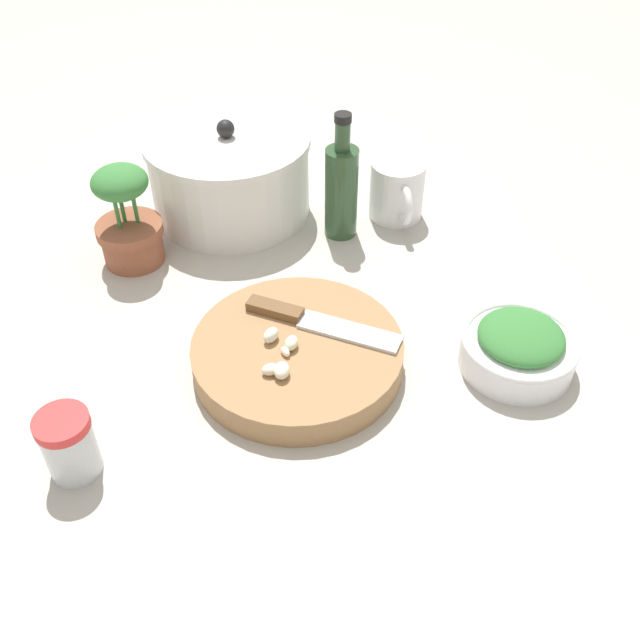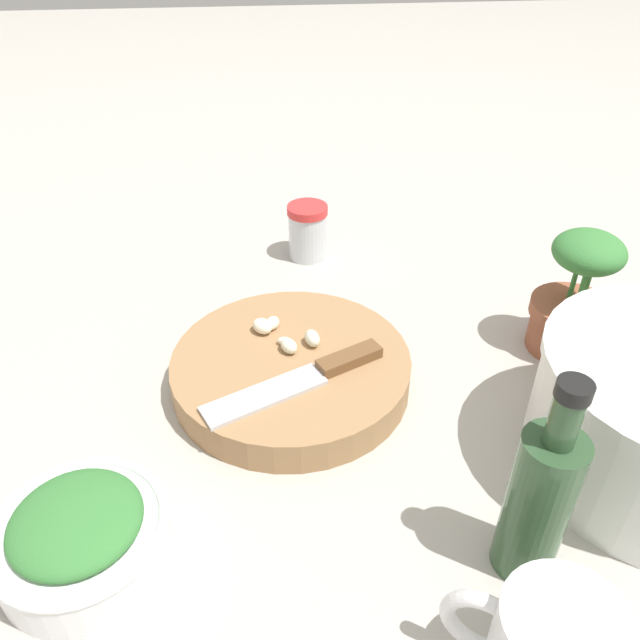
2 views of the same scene
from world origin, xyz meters
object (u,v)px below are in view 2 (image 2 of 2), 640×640
(cutting_board, at_px, (291,370))
(potted_herb, at_px, (575,302))
(garlic_cloves, at_px, (283,334))
(herb_bowl, at_px, (81,535))
(chef_knife, at_px, (307,377))
(oil_bottle, at_px, (539,500))
(spice_jar, at_px, (308,231))

(cutting_board, bearing_deg, potted_herb, 95.27)
(garlic_cloves, xyz_separation_m, herb_bowl, (0.24, -0.18, -0.02))
(chef_knife, xyz_separation_m, oil_bottle, (0.21, 0.16, 0.04))
(herb_bowl, xyz_separation_m, oil_bottle, (0.04, 0.37, 0.05))
(cutting_board, height_order, garlic_cloves, garlic_cloves)
(herb_bowl, distance_m, oil_bottle, 0.37)
(garlic_cloves, bearing_deg, chef_knife, 16.07)
(oil_bottle, relative_size, potted_herb, 1.29)
(oil_bottle, distance_m, potted_herb, 0.32)
(herb_bowl, xyz_separation_m, spice_jar, (-0.49, 0.24, 0.01))
(chef_knife, relative_size, oil_bottle, 0.99)
(cutting_board, relative_size, herb_bowl, 1.82)
(cutting_board, relative_size, spice_jar, 3.23)
(cutting_board, distance_m, herb_bowl, 0.28)
(chef_knife, distance_m, spice_jar, 0.33)
(chef_knife, relative_size, potted_herb, 1.28)
(herb_bowl, relative_size, potted_herb, 0.94)
(oil_bottle, bearing_deg, herb_bowl, -96.70)
(spice_jar, distance_m, potted_herb, 0.39)
(oil_bottle, bearing_deg, chef_knife, -141.97)
(cutting_board, height_order, spice_jar, spice_jar)
(chef_knife, bearing_deg, spice_jar, -30.51)
(cutting_board, height_order, potted_herb, potted_herb)
(spice_jar, height_order, potted_herb, potted_herb)
(cutting_board, distance_m, chef_knife, 0.05)
(cutting_board, xyz_separation_m, garlic_cloves, (-0.03, -0.01, 0.03))
(potted_herb, bearing_deg, chef_knife, -77.60)
(cutting_board, distance_m, oil_bottle, 0.31)
(chef_knife, xyz_separation_m, garlic_cloves, (-0.07, -0.02, 0.00))
(spice_jar, bearing_deg, herb_bowl, -25.51)
(garlic_cloves, distance_m, herb_bowl, 0.30)
(cutting_board, xyz_separation_m, spice_jar, (-0.29, 0.05, 0.02))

